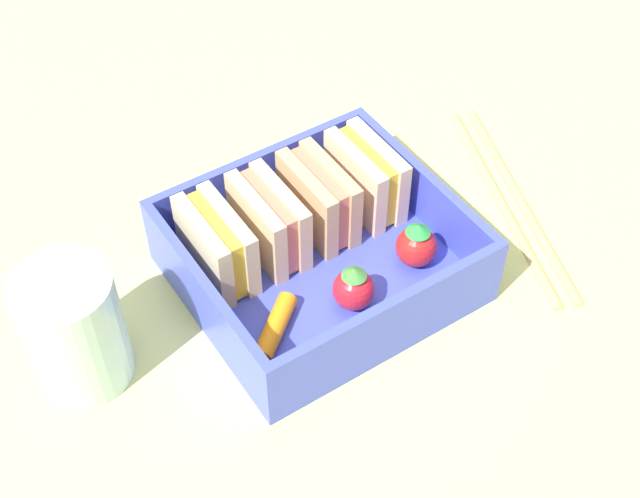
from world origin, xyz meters
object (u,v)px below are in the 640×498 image
strawberry_left (416,245)px  strawberry_far_left (350,290)px  sandwich_center (318,199)px  sandwich_left (217,246)px  sandwich_center_left (269,222)px  sandwich_center_right (366,177)px  chopstick_pair (511,198)px  drinking_glass (74,329)px  carrot_stick_far_left (275,327)px

strawberry_left → strawberry_far_left: bearing=-173.0°
sandwich_center → strawberry_left: (3.34, -5.89, -0.97)cm
sandwich_center → strawberry_left: bearing=-60.4°
sandwich_left → strawberry_left: size_ratio=1.86×
sandwich_center → strawberry_left: 6.84cm
sandwich_center → sandwich_center_left: bearing=180.0°
sandwich_center_right → strawberry_far_left: (-5.77, -6.56, -1.00)cm
sandwich_center → chopstick_pair: bearing=-19.2°
drinking_glass → sandwich_center_right: bearing=3.8°
sandwich_left → strawberry_left: 12.21cm
sandwich_left → strawberry_far_left: 8.43cm
sandwich_center → sandwich_center_right: (3.65, 0.00, 0.00)cm
sandwich_center_right → carrot_stick_far_left: sandwich_center_right is taller
carrot_stick_far_left → strawberry_far_left: (4.78, -0.61, 0.79)cm
sandwich_center_left → carrot_stick_far_left: bearing=-118.6°
sandwich_center_right → chopstick_pair: (9.15, -4.45, -3.24)cm
carrot_stick_far_left → strawberry_left: (10.24, 0.06, 0.82)cm
sandwich_center_right → drinking_glass: size_ratio=0.76×
sandwich_center_left → sandwich_center_right: same height
sandwich_center_right → strawberry_far_left: bearing=-131.3°
sandwich_center_right → strawberry_far_left: 8.79cm
sandwich_center_left → drinking_glass: size_ratio=0.76×
sandwich_left → drinking_glass: drinking_glass is taller
sandwich_left → strawberry_left: (10.65, -5.89, -0.97)cm
sandwich_center_right → chopstick_pair: size_ratio=0.32×
chopstick_pair → drinking_glass: (-29.77, 3.07, 3.53)cm
sandwich_center_right → drinking_glass: bearing=-176.2°
sandwich_center → strawberry_far_left: size_ratio=1.89×
carrot_stick_far_left → chopstick_pair: bearing=4.3°
carrot_stick_far_left → chopstick_pair: 19.81cm
chopstick_pair → sandwich_center: bearing=160.8°
carrot_stick_far_left → strawberry_left: bearing=0.3°
carrot_stick_far_left → sandwich_center_left: bearing=61.4°
carrot_stick_far_left → strawberry_far_left: 4.88cm
sandwich_center_left → sandwich_center: size_ratio=1.00×
strawberry_far_left → chopstick_pair: 15.23cm
strawberry_left → drinking_glass: 20.84cm
sandwich_left → carrot_stick_far_left: 6.23cm
sandwich_center → drinking_glass: drinking_glass is taller
strawberry_far_left → drinking_glass: bearing=160.8°
sandwich_center_left → strawberry_left: (7.00, -5.89, -0.97)cm
sandwich_center → carrot_stick_far_left: size_ratio=1.32×
sandwich_center_left → sandwich_center: 3.65cm
sandwich_center_left → drinking_glass: drinking_glass is taller
sandwich_center → sandwich_center_right: bearing=0.0°
sandwich_left → drinking_glass: size_ratio=0.76×
chopstick_pair → drinking_glass: size_ratio=2.41×
sandwich_center_right → carrot_stick_far_left: size_ratio=1.32×
sandwich_left → chopstick_pair: 20.85cm
sandwich_center_left → sandwich_center_right: bearing=0.0°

